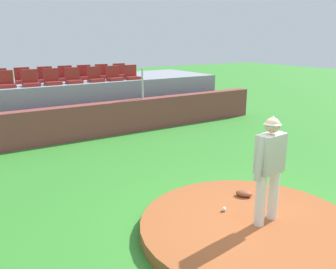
{
  "coord_description": "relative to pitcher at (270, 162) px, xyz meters",
  "views": [
    {
      "loc": [
        -3.87,
        -3.6,
        3.01
      ],
      "look_at": [
        0.0,
        2.38,
        1.09
      ],
      "focal_mm": 38.43,
      "sensor_mm": 36.0,
      "label": 1
    }
  ],
  "objects": [
    {
      "name": "stadium_chair_0",
      "position": [
        -2.33,
        8.2,
        0.54
      ],
      "size": [
        0.48,
        0.44,
        0.5
      ],
      "rotation": [
        0.0,
        0.0,
        3.14
      ],
      "color": "maroon",
      "rests_on": "bleacher_platform"
    },
    {
      "name": "pitchers_mound",
      "position": [
        -0.23,
        0.11,
        -1.09
      ],
      "size": [
        3.48,
        3.48,
        0.19
      ],
      "primitive_type": "cylinder",
      "color": "#A1522A",
      "rests_on": "ground_plane"
    },
    {
      "name": "fielding_glove",
      "position": [
        0.38,
        0.86,
        -0.94
      ],
      "size": [
        0.34,
        0.36,
        0.11
      ],
      "primitive_type": "ellipsoid",
      "rotation": [
        0.0,
        0.0,
        2.21
      ],
      "color": "brown",
      "rests_on": "pitchers_mound"
    },
    {
      "name": "stadium_chair_1",
      "position": [
        -1.62,
        8.16,
        0.54
      ],
      "size": [
        0.48,
        0.44,
        0.5
      ],
      "rotation": [
        0.0,
        0.0,
        3.14
      ],
      "color": "maroon",
      "rests_on": "bleacher_platform"
    },
    {
      "name": "stadium_chair_7",
      "position": [
        -2.36,
        9.05,
        0.54
      ],
      "size": [
        0.48,
        0.44,
        0.5
      ],
      "rotation": [
        0.0,
        0.0,
        3.14
      ],
      "color": "maroon",
      "rests_on": "bleacher_platform"
    },
    {
      "name": "stadium_chair_5",
      "position": [
        1.18,
        8.16,
        0.54
      ],
      "size": [
        0.48,
        0.44,
        0.5
      ],
      "rotation": [
        0.0,
        0.0,
        3.14
      ],
      "color": "maroon",
      "rests_on": "bleacher_platform"
    },
    {
      "name": "brick_barrier",
      "position": [
        -0.23,
        6.91,
        -0.66
      ],
      "size": [
        12.93,
        0.4,
        1.05
      ],
      "primitive_type": "cube",
      "color": "brown",
      "rests_on": "ground_plane"
    },
    {
      "name": "stadium_chair_13",
      "position": [
        1.87,
        9.09,
        0.54
      ],
      "size": [
        0.48,
        0.44,
        0.5
      ],
      "rotation": [
        0.0,
        0.0,
        3.14
      ],
      "color": "maroon",
      "rests_on": "bleacher_platform"
    },
    {
      "name": "stadium_chair_2",
      "position": [
        -0.96,
        8.18,
        0.54
      ],
      "size": [
        0.48,
        0.44,
        0.5
      ],
      "rotation": [
        0.0,
        0.0,
        3.14
      ],
      "color": "maroon",
      "rests_on": "bleacher_platform"
    },
    {
      "name": "stadium_chair_9",
      "position": [
        -0.92,
        9.07,
        0.54
      ],
      "size": [
        0.48,
        0.44,
        0.5
      ],
      "rotation": [
        0.0,
        0.0,
        3.14
      ],
      "color": "maroon",
      "rests_on": "bleacher_platform"
    },
    {
      "name": "fence_post_right",
      "position": [
        1.63,
        6.91,
        0.37
      ],
      "size": [
        0.06,
        0.06,
        1.02
      ],
      "primitive_type": "cylinder",
      "color": "silver",
      "rests_on": "brick_barrier"
    },
    {
      "name": "stadium_chair_3",
      "position": [
        -0.26,
        8.19,
        0.54
      ],
      "size": [
        0.48,
        0.44,
        0.5
      ],
      "rotation": [
        0.0,
        0.0,
        3.14
      ],
      "color": "maroon",
      "rests_on": "bleacher_platform"
    },
    {
      "name": "stadium_chair_8",
      "position": [
        -1.65,
        9.1,
        0.54
      ],
      "size": [
        0.48,
        0.44,
        0.5
      ],
      "rotation": [
        0.0,
        0.0,
        3.14
      ],
      "color": "maroon",
      "rests_on": "bleacher_platform"
    },
    {
      "name": "stadium_chair_4",
      "position": [
        0.5,
        8.18,
        0.54
      ],
      "size": [
        0.48,
        0.44,
        0.5
      ],
      "rotation": [
        0.0,
        0.0,
        3.14
      ],
      "color": "maroon",
      "rests_on": "bleacher_platform"
    },
    {
      "name": "ground_plane",
      "position": [
        -0.23,
        0.11,
        -1.19
      ],
      "size": [
        60.0,
        60.0,
        0.0
      ],
      "primitive_type": "plane",
      "color": "#36872D"
    },
    {
      "name": "stadium_chair_10",
      "position": [
        -0.21,
        9.1,
        0.54
      ],
      "size": [
        0.48,
        0.44,
        0.5
      ],
      "rotation": [
        0.0,
        0.0,
        3.14
      ],
      "color": "maroon",
      "rests_on": "bleacher_platform"
    },
    {
      "name": "pitcher",
      "position": [
        0.0,
        0.0,
        0.0
      ],
      "size": [
        0.71,
        0.3,
        1.72
      ],
      "rotation": [
        0.0,
        0.0,
        0.12
      ],
      "color": "silver",
      "rests_on": "pitchers_mound"
    },
    {
      "name": "stadium_chair_6",
      "position": [
        1.87,
        8.17,
        0.54
      ],
      "size": [
        0.48,
        0.44,
        0.5
      ],
      "rotation": [
        0.0,
        0.0,
        3.14
      ],
      "color": "maroon",
      "rests_on": "bleacher_platform"
    },
    {
      "name": "bleacher_platform",
      "position": [
        -0.23,
        9.26,
        -0.4
      ],
      "size": [
        11.19,
        3.21,
        1.57
      ],
      "primitive_type": "cube",
      "color": "#90929F",
      "rests_on": "ground_plane"
    },
    {
      "name": "stadium_chair_11",
      "position": [
        0.47,
        9.07,
        0.54
      ],
      "size": [
        0.48,
        0.44,
        0.5
      ],
      "rotation": [
        0.0,
        0.0,
        3.14
      ],
      "color": "maroon",
      "rests_on": "bleacher_platform"
    },
    {
      "name": "stadium_chair_12",
      "position": [
        1.16,
        9.1,
        0.54
      ],
      "size": [
        0.48,
        0.44,
        0.5
      ],
      "rotation": [
        0.0,
        0.0,
        3.14
      ],
      "color": "maroon",
      "rests_on": "bleacher_platform"
    },
    {
      "name": "baseball",
      "position": [
        -0.32,
        0.62,
        -0.96
      ],
      "size": [
        0.07,
        0.07,
        0.07
      ],
      "primitive_type": "sphere",
      "color": "white",
      "rests_on": "pitchers_mound"
    }
  ]
}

